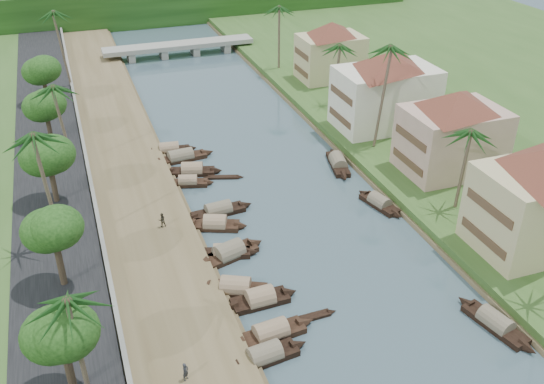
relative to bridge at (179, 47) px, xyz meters
name	(u,v)px	position (x,y,z in m)	size (l,w,h in m)	color
ground	(344,282)	(0.00, -72.00, -1.72)	(220.00, 220.00, 0.00)	#3D525C
left_bank	(135,202)	(-16.00, -52.00, -1.32)	(10.00, 180.00, 0.80)	brown
right_bank	(412,153)	(19.00, -52.00, -1.12)	(16.00, 180.00, 1.20)	#335321
road	(54,213)	(-24.50, -52.00, -1.02)	(8.00, 180.00, 1.40)	black
retaining_wall	(95,201)	(-20.20, -52.00, -0.37)	(0.40, 180.00, 1.10)	#65655E
treeline	(152,2)	(0.00, 28.00, 2.28)	(120.00, 14.00, 8.00)	#13330D
bridge	(179,47)	(0.00, 0.00, 0.00)	(28.00, 4.00, 2.40)	gray
building_near	(544,197)	(18.99, -74.00, 4.66)	(14.85, 14.85, 10.20)	tan
building_mid	(453,131)	(19.99, -58.00, 4.41)	(14.11, 14.11, 9.70)	tan
building_far	(386,89)	(18.99, -44.00, 4.66)	(15.59, 15.59, 10.20)	white
building_distant	(331,50)	(19.99, -24.00, 4.16)	(12.62, 12.62, 9.20)	tan
sampan_2	(271,333)	(-8.69, -76.47, -1.31)	(8.13, 2.41, 2.13)	black
sampan_3	(265,356)	(-9.96, -78.69, -1.31)	(7.65, 2.41, 2.05)	black
sampan_4	(236,288)	(-9.75, -70.02, -1.31)	(7.68, 4.92, 2.20)	black
sampan_5	(260,299)	(-8.19, -72.22, -1.30)	(7.15, 2.16, 2.26)	black
sampan_6	(229,254)	(-8.86, -64.81, -1.30)	(8.21, 4.10, 2.38)	black
sampan_7	(225,252)	(-9.14, -64.47, -1.32)	(6.81, 3.11, 1.84)	black
sampan_8	(215,224)	(-8.79, -59.36, -1.31)	(7.03, 4.16, 2.16)	black
sampan_9	(218,211)	(-7.79, -56.89, -1.31)	(8.19, 2.37, 2.06)	black
sampan_10	(188,182)	(-9.47, -49.54, -1.32)	(6.43, 3.04, 1.80)	black
sampan_11	(192,171)	(-8.35, -46.89, -1.31)	(7.61, 3.69, 2.15)	black
sampan_12	(181,157)	(-8.91, -42.90, -1.31)	(9.12, 2.50, 2.15)	black
sampan_13	(169,150)	(-9.85, -40.24, -1.31)	(7.39, 2.38, 2.02)	black
sampan_14	(495,323)	(9.15, -81.56, -1.31)	(3.26, 8.38, 2.03)	black
sampan_15	(380,203)	(9.38, -61.22, -1.31)	(3.15, 7.24, 1.95)	black
sampan_16	(338,163)	(9.11, -50.99, -1.31)	(3.42, 8.88, 2.14)	black
canoe_1	(311,317)	(-4.75, -75.51, -1.62)	(4.79, 0.92, 0.77)	black
canoe_2	(223,177)	(-5.13, -49.24, -1.62)	(5.00, 2.20, 0.73)	black
palm_1	(469,133)	(16.00, -65.69, 7.99)	(3.20, 3.20, 10.26)	brown
palm_2	(385,50)	(15.00, -49.55, 11.93)	(3.20, 3.20, 14.35)	brown
palm_3	(337,47)	(16.00, -34.53, 7.98)	(3.20, 3.20, 10.24)	brown
palm_4	(69,302)	(-23.00, -79.22, 8.18)	(3.20, 3.20, 10.25)	brown
palm_5	(38,138)	(-24.00, -59.22, 10.89)	(3.20, 3.20, 13.06)	brown
palm_6	(57,88)	(-22.00, -41.34, 8.93)	(3.20, 3.20, 11.02)	brown
palm_7	(279,8)	(14.00, -16.21, 9.51)	(3.20, 3.20, 11.84)	brown
palm_8	(57,14)	(-20.50, -13.92, 10.94)	(3.20, 3.20, 13.11)	brown
tree_1	(61,334)	(-24.00, -78.18, 4.93)	(4.47, 4.47, 7.19)	#4A3C2A
tree_2	(53,230)	(-24.00, -65.56, 5.27)	(4.44, 4.44, 7.54)	#4A3C2A
tree_3	(48,156)	(-24.00, -50.57, 5.00)	(4.93, 4.93, 7.44)	#4A3C2A
tree_4	(45,106)	(-24.00, -33.93, 4.25)	(4.70, 4.70, 6.58)	#4A3C2A
tree_5	(42,71)	(-24.00, -20.42, 4.54)	(4.78, 4.78, 6.91)	#4A3C2A
tree_6	(404,77)	(24.00, -40.09, 4.44)	(4.72, 4.72, 6.99)	#4A3C2A
person_near	(185,372)	(-16.26, -79.32, -0.15)	(0.56, 0.37, 1.54)	#25272C
person_far	(162,220)	(-14.09, -58.47, -0.16)	(0.74, 0.58, 1.53)	#383327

